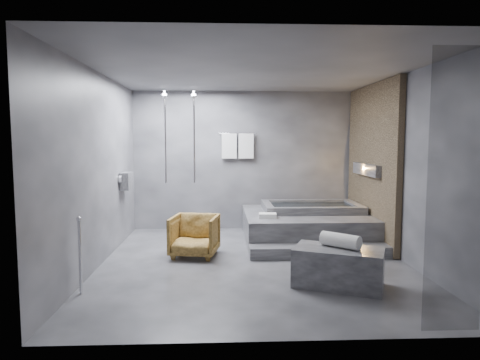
{
  "coord_description": "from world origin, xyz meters",
  "views": [
    {
      "loc": [
        -0.48,
        -6.2,
        1.82
      ],
      "look_at": [
        -0.2,
        0.3,
        1.21
      ],
      "focal_mm": 32.0,
      "sensor_mm": 36.0,
      "label": 1
    }
  ],
  "objects": [
    {
      "name": "room",
      "position": [
        0.4,
        0.24,
        1.73
      ],
      "size": [
        5.0,
        5.04,
        2.82
      ],
      "color": "#2E2E31",
      "rests_on": "ground"
    },
    {
      "name": "tub_deck",
      "position": [
        1.05,
        1.45,
        0.25
      ],
      "size": [
        2.2,
        2.0,
        0.5
      ],
      "primitive_type": "cube",
      "color": "#333336",
      "rests_on": "ground"
    },
    {
      "name": "tub_step",
      "position": [
        1.05,
        0.27,
        0.09
      ],
      "size": [
        2.2,
        0.36,
        0.18
      ],
      "primitive_type": "cube",
      "color": "#333336",
      "rests_on": "ground"
    },
    {
      "name": "concrete_bench",
      "position": [
        0.97,
        -1.07,
        0.24
      ],
      "size": [
        1.22,
        0.97,
        0.48
      ],
      "primitive_type": "cube",
      "rotation": [
        0.0,
        0.0,
        -0.41
      ],
      "color": "#37373A",
      "rests_on": "ground"
    },
    {
      "name": "driftwood_chair",
      "position": [
        -0.9,
        0.41,
        0.33
      ],
      "size": [
        0.81,
        0.83,
        0.65
      ],
      "primitive_type": "imported",
      "rotation": [
        0.0,
        0.0,
        -0.18
      ],
      "color": "#4F3613",
      "rests_on": "ground"
    },
    {
      "name": "rolled_towel",
      "position": [
        1.0,
        -1.03,
        0.57
      ],
      "size": [
        0.49,
        0.47,
        0.18
      ],
      "primitive_type": "cylinder",
      "rotation": [
        0.0,
        1.57,
        -0.75
      ],
      "color": "white",
      "rests_on": "concrete_bench"
    },
    {
      "name": "deck_towel",
      "position": [
        0.3,
        0.94,
        0.54
      ],
      "size": [
        0.31,
        0.24,
        0.08
      ],
      "primitive_type": "cube",
      "rotation": [
        0.0,
        0.0,
        -0.07
      ],
      "color": "silver",
      "rests_on": "tub_deck"
    }
  ]
}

